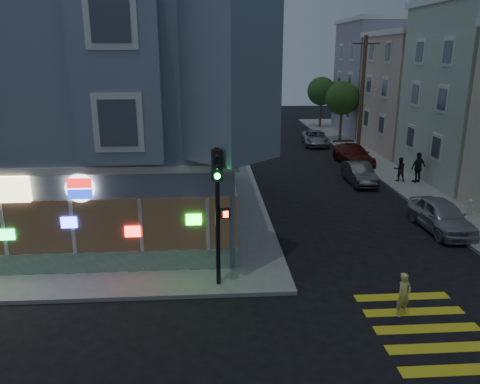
{
  "coord_description": "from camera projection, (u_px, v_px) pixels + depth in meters",
  "views": [
    {
      "loc": [
        0.09,
        -12.05,
        7.93
      ],
      "look_at": [
        1.31,
        5.89,
        2.54
      ],
      "focal_mm": 35.0,
      "sensor_mm": 36.0,
      "label": 1
    }
  ],
  "objects": [
    {
      "name": "fire_hydrant",
      "position": [
        470.0,
        206.0,
        23.24
      ],
      "size": [
        0.46,
        0.27,
        0.81
      ],
      "color": "silver",
      "rests_on": "sidewalk_ne"
    },
    {
      "name": "row_house_d",
      "position": [
        405.0,
        79.0,
        45.99
      ],
      "size": [
        12.0,
        8.6,
        10.5
      ],
      "primitive_type": "cube",
      "color": "gray",
      "rests_on": "sidewalk_ne"
    },
    {
      "name": "sidewalk_nw",
      "position": [
        27.0,
        162.0,
        34.87
      ],
      "size": [
        33.0,
        42.0,
        0.15
      ],
      "primitive_type": "cube",
      "color": "gray",
      "rests_on": "ground"
    },
    {
      "name": "utility_pole",
      "position": [
        362.0,
        94.0,
        36.12
      ],
      "size": [
        2.2,
        0.3,
        9.0
      ],
      "color": "#4C3826",
      "rests_on": "sidewalk_ne"
    },
    {
      "name": "parked_car_a",
      "position": [
        441.0,
        216.0,
        21.46
      ],
      "size": [
        1.81,
        4.3,
        1.45
      ],
      "primitive_type": "imported",
      "rotation": [
        0.0,
        0.0,
        0.02
      ],
      "color": "#A5A8AD",
      "rests_on": "ground"
    },
    {
      "name": "pedestrian_b",
      "position": [
        418.0,
        167.0,
        28.88
      ],
      "size": [
        1.2,
        0.87,
        1.9
      ],
      "primitive_type": "imported",
      "rotation": [
        0.0,
        0.0,
        3.56
      ],
      "color": "#232128",
      "rests_on": "sidewalk_ne"
    },
    {
      "name": "parked_car_d",
      "position": [
        315.0,
        138.0,
        41.38
      ],
      "size": [
        2.54,
        4.73,
        1.26
      ],
      "primitive_type": "imported",
      "rotation": [
        0.0,
        0.0,
        -0.1
      ],
      "color": "#94999E",
      "rests_on": "ground"
    },
    {
      "name": "ground",
      "position": [
        209.0,
        332.0,
        13.78
      ],
      "size": [
        120.0,
        120.0,
        0.0
      ],
      "primitive_type": "plane",
      "color": "black",
      "rests_on": "ground"
    },
    {
      "name": "pedestrian_a",
      "position": [
        400.0,
        169.0,
        29.24
      ],
      "size": [
        0.78,
        0.63,
        1.5
      ],
      "primitive_type": "imported",
      "rotation": [
        0.0,
        0.0,
        3.06
      ],
      "color": "black",
      "rests_on": "sidewalk_ne"
    },
    {
      "name": "parked_car_c",
      "position": [
        353.0,
        155.0,
        34.32
      ],
      "size": [
        2.28,
        4.96,
        1.4
      ],
      "primitive_type": "imported",
      "rotation": [
        0.0,
        0.0,
        0.06
      ],
      "color": "#531813",
      "rests_on": "ground"
    },
    {
      "name": "parked_car_b",
      "position": [
        359.0,
        173.0,
        29.29
      ],
      "size": [
        1.42,
        3.95,
        1.3
      ],
      "primitive_type": "imported",
      "rotation": [
        0.0,
        0.0,
        -0.01
      ],
      "color": "#353839",
      "rests_on": "ground"
    },
    {
      "name": "running_child",
      "position": [
        404.0,
        295.0,
        14.5
      ],
      "size": [
        0.62,
        0.53,
        1.43
      ],
      "primitive_type": "imported",
      "rotation": [
        0.0,
        0.0,
        0.43
      ],
      "color": "#E1D773",
      "rests_on": "ground"
    },
    {
      "name": "traffic_signal",
      "position": [
        218.0,
        195.0,
        15.34
      ],
      "size": [
        0.6,
        0.54,
        4.84
      ],
      "rotation": [
        0.0,
        0.0,
        0.24
      ],
      "color": "black",
      "rests_on": "sidewalk_nw"
    },
    {
      "name": "corner_building",
      "position": [
        80.0,
        98.0,
        22.22
      ],
      "size": [
        14.6,
        14.6,
        11.4
      ],
      "color": "slate",
      "rests_on": "sidewalk_nw"
    },
    {
      "name": "row_house_c",
      "position": [
        449.0,
        95.0,
        37.61
      ],
      "size": [
        12.0,
        8.6,
        9.0
      ],
      "primitive_type": "cube",
      "color": "beige",
      "rests_on": "sidewalk_ne"
    },
    {
      "name": "street_tree_far",
      "position": [
        321.0,
        91.0,
        49.76
      ],
      "size": [
        3.0,
        3.0,
        5.3
      ],
      "color": "#4C3826",
      "rests_on": "sidewalk_ne"
    },
    {
      "name": "street_tree_near",
      "position": [
        342.0,
        98.0,
        42.12
      ],
      "size": [
        3.0,
        3.0,
        5.3
      ],
      "color": "#4C3826",
      "rests_on": "sidewalk_ne"
    }
  ]
}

